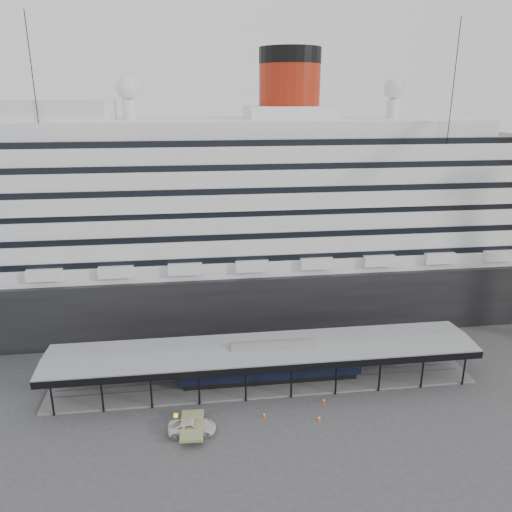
% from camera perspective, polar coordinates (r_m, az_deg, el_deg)
% --- Properties ---
extents(ground, '(200.00, 200.00, 0.00)m').
position_cam_1_polar(ground, '(64.74, 1.57, -16.47)').
color(ground, '#3C3C3E').
rests_on(ground, ground).
extents(cruise_ship, '(130.00, 30.00, 43.90)m').
position_cam_1_polar(cruise_ship, '(87.14, -1.59, 5.82)').
color(cruise_ship, black).
rests_on(cruise_ship, ground).
extents(platform_canopy, '(56.00, 9.18, 5.30)m').
position_cam_1_polar(platform_canopy, '(67.66, 0.91, -12.45)').
color(platform_canopy, slate).
rests_on(platform_canopy, ground).
extents(port_truck, '(5.53, 2.75, 1.51)m').
position_cam_1_polar(port_truck, '(60.09, -7.30, -18.81)').
color(port_truck, silver).
rests_on(port_truck, ground).
extents(pullman_carriage, '(24.03, 3.37, 23.59)m').
position_cam_1_polar(pullman_carriage, '(67.54, 1.70, -12.04)').
color(pullman_carriage, black).
rests_on(pullman_carriage, ground).
extents(traffic_cone_left, '(0.40, 0.40, 0.68)m').
position_cam_1_polar(traffic_cone_left, '(62.18, 0.95, -17.70)').
color(traffic_cone_left, '#EE4C0D').
rests_on(traffic_cone_left, ground).
extents(traffic_cone_mid, '(0.43, 0.43, 0.72)m').
position_cam_1_polar(traffic_cone_mid, '(62.04, 7.25, -17.94)').
color(traffic_cone_mid, '#EF520D').
rests_on(traffic_cone_mid, ground).
extents(traffic_cone_right, '(0.51, 0.51, 0.77)m').
position_cam_1_polar(traffic_cone_right, '(65.00, 7.77, -16.08)').
color(traffic_cone_right, '#EC3E0D').
rests_on(traffic_cone_right, ground).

